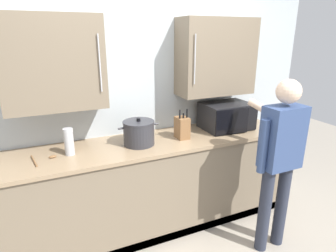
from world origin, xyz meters
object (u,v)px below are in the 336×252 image
(wooden_spoon, at_px, (44,159))
(person_figure, at_px, (279,153))
(stock_pot, at_px, (139,133))
(microwave_oven, at_px, (225,116))
(thermos_flask, at_px, (69,142))
(knife_block, at_px, (182,128))

(wooden_spoon, xyz_separation_m, person_figure, (1.85, -0.70, -0.00))
(stock_pot, bearing_deg, person_figure, -34.69)
(microwave_oven, bearing_deg, stock_pot, -176.55)
(stock_pot, bearing_deg, microwave_oven, 3.45)
(stock_pot, height_order, thermos_flask, stock_pot)
(microwave_oven, relative_size, stock_pot, 1.33)
(microwave_oven, height_order, knife_block, knife_block)
(knife_block, height_order, stock_pot, knife_block)
(person_figure, bearing_deg, knife_block, 129.96)
(knife_block, distance_m, person_figure, 0.92)
(thermos_flask, xyz_separation_m, person_figure, (1.64, -0.72, -0.11))
(knife_block, bearing_deg, microwave_oven, 7.44)
(knife_block, xyz_separation_m, thermos_flask, (-1.06, 0.03, 0.01))
(knife_block, distance_m, stock_pot, 0.44)
(wooden_spoon, distance_m, stock_pot, 0.83)
(knife_block, relative_size, stock_pot, 0.77)
(stock_pot, bearing_deg, knife_block, -1.58)
(knife_block, bearing_deg, wooden_spoon, 179.78)
(wooden_spoon, distance_m, knife_block, 1.27)
(microwave_oven, xyz_separation_m, thermos_flask, (-1.61, -0.05, -0.02))
(stock_pot, distance_m, thermos_flask, 0.62)
(stock_pot, xyz_separation_m, person_figure, (1.03, -0.71, -0.11))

